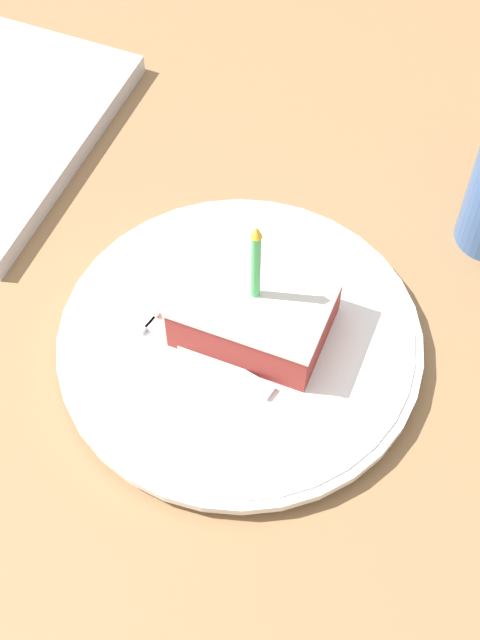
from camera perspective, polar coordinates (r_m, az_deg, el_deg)
name	(u,v)px	position (r m, az deg, el deg)	size (l,w,h in m)	color
ground_plane	(233,338)	(0.76, -0.47, -1.19)	(2.40, 2.40, 0.04)	olive
plate	(240,342)	(0.72, 0.00, -1.40)	(0.29, 0.29, 0.02)	white
cake_slice	(255,310)	(0.69, 0.95, 0.63)	(0.09, 0.12, 0.12)	#99332D
fork	(175,337)	(0.71, -4.18, -1.12)	(0.05, 0.16, 0.00)	silver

